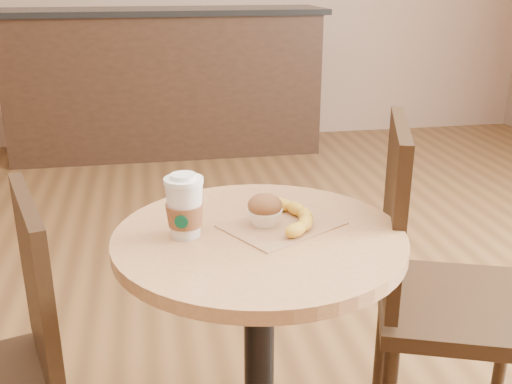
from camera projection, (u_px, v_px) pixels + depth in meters
cafe_table at (259, 330)px, 1.37m from camera, size 0.63×0.63×0.75m
chair_right at (435, 286)px, 1.54m from camera, size 0.53×0.53×0.94m
service_counter at (166, 82)px, 4.39m from camera, size 2.30×0.65×1.04m
kraft_bag at (282, 225)px, 1.33m from camera, size 0.30×0.28×0.00m
coffee_cup at (185, 209)px, 1.25m from camera, size 0.08×0.09×0.14m
muffin at (265, 210)px, 1.31m from camera, size 0.08×0.08×0.07m
banana at (287, 215)px, 1.33m from camera, size 0.17×0.24×0.03m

